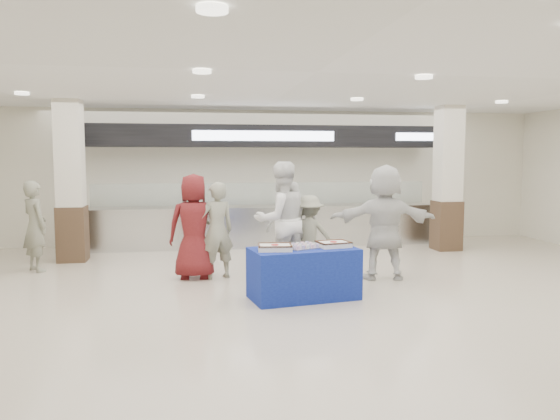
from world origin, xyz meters
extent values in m
plane|color=beige|center=(0.00, 0.00, 0.00)|extent=(14.00, 14.00, 0.00)
cube|color=silver|center=(0.00, 5.40, 0.45)|extent=(8.00, 0.80, 0.90)
cube|color=silver|center=(0.00, 5.40, 0.92)|extent=(8.00, 0.85, 0.04)
cube|color=white|center=(0.00, 5.10, 1.25)|extent=(7.60, 0.02, 0.50)
cube|color=black|center=(0.00, 5.40, 2.55)|extent=(8.40, 0.70, 0.50)
cube|color=white|center=(0.00, 5.04, 2.55)|extent=(3.20, 0.03, 0.22)
cube|color=white|center=(3.80, 5.04, 2.55)|extent=(1.40, 0.03, 0.18)
cube|color=#3B291A|center=(-4.00, 4.20, 0.55)|extent=(0.55, 0.55, 1.10)
cube|color=silver|center=(-4.00, 4.20, 2.15)|extent=(0.50, 0.50, 2.10)
cube|color=#3B291A|center=(4.00, 4.20, 0.55)|extent=(0.55, 0.55, 1.10)
cube|color=silver|center=(4.00, 4.20, 2.15)|extent=(0.50, 0.50, 2.10)
cube|color=navy|center=(-0.04, 0.60, 0.38)|extent=(1.66, 1.02, 0.75)
cube|color=white|center=(-0.48, 0.50, 0.79)|extent=(0.51, 0.42, 0.07)
cube|color=#412212|center=(-0.48, 0.50, 0.84)|extent=(0.51, 0.42, 0.02)
cylinder|color=red|center=(-0.48, 0.50, 0.83)|extent=(0.12, 0.12, 0.01)
cube|color=white|center=(0.43, 0.65, 0.79)|extent=(0.52, 0.43, 0.07)
cube|color=#412212|center=(0.43, 0.65, 0.83)|extent=(0.52, 0.43, 0.02)
cylinder|color=red|center=(0.43, 0.65, 0.83)|extent=(0.12, 0.12, 0.01)
cube|color=#A3A3A8|center=(-0.05, 0.60, 0.76)|extent=(0.52, 0.47, 0.02)
imported|color=maroon|center=(-1.61, 2.20, 0.90)|extent=(0.93, 0.65, 1.80)
imported|color=gray|center=(-1.23, 2.15, 0.83)|extent=(0.70, 0.56, 1.66)
imported|color=white|center=(-0.14, 1.99, 1.00)|extent=(1.15, 1.01, 2.01)
imported|color=white|center=(0.13, 2.26, 0.83)|extent=(0.98, 0.44, 1.65)
imported|color=gray|center=(0.41, 2.23, 0.70)|extent=(1.02, 0.76, 1.41)
imported|color=silver|center=(1.58, 1.63, 0.98)|extent=(1.88, 0.85, 1.96)
imported|color=gray|center=(-4.46, 3.30, 0.83)|extent=(0.69, 0.72, 1.66)
camera|label=1|loc=(-1.69, -7.15, 2.10)|focal=35.00mm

